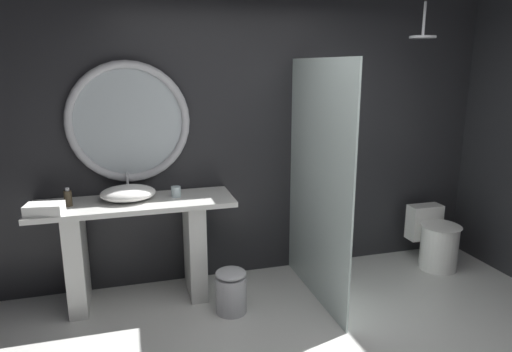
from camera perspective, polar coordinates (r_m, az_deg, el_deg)
The scene contains 11 objects.
back_wall_panel at distance 4.25m, azimuth -0.26°, elevation 4.69°, with size 4.80×0.10×2.60m, color #232326.
vanity_counter at distance 3.97m, azimuth -14.72°, elevation -7.93°, with size 1.62×0.54×0.88m.
vessel_sink at distance 3.88m, azimuth -15.76°, elevation -2.07°, with size 0.45×0.37×0.20m.
tumbler_cup at distance 3.90m, azimuth -10.01°, elevation -1.95°, with size 0.08×0.08×0.09m, color silver.
soap_dispenser at distance 3.88m, azimuth -22.53°, elevation -2.55°, with size 0.06×0.06×0.15m.
round_wall_mirror at distance 3.98m, azimuth -15.67°, elevation 6.50°, with size 1.02×0.07×1.02m.
shower_glass_panel at distance 3.80m, azimuth 7.76°, elevation -0.93°, with size 0.02×1.25×2.03m, color silver.
rain_shower_head at distance 4.39m, azimuth 20.21°, elevation 16.32°, with size 0.23×0.23×0.30m.
toilet at distance 4.91m, azimuth 21.58°, elevation -7.47°, with size 0.38×0.55×0.58m.
waste_bin at distance 3.81m, azimuth -3.16°, elevation -14.13°, with size 0.25×0.25×0.38m.
folded_hand_towel at distance 3.74m, azimuth -25.04°, elevation -3.79°, with size 0.27×0.17×0.08m, color white.
Camera 1 is at (-1.14, -2.14, 1.97)m, focal length 31.86 mm.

